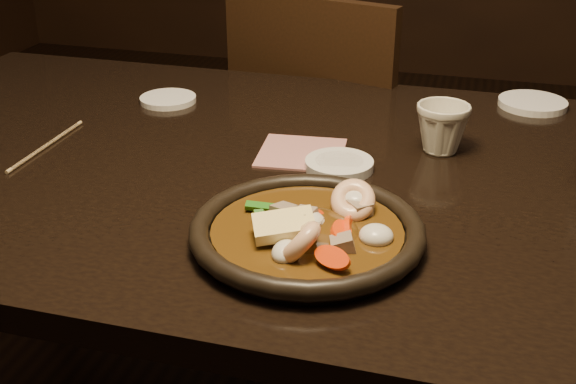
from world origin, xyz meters
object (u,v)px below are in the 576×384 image
(chair, at_px, (332,158))
(plate, at_px, (307,232))
(table, at_px, (280,206))
(tea_cup, at_px, (442,127))

(chair, distance_m, plate, 0.89)
(chair, bearing_deg, table, 109.84)
(table, bearing_deg, plate, -65.76)
(plate, xyz_separation_m, tea_cup, (0.14, 0.34, 0.03))
(table, height_order, tea_cup, tea_cup)
(table, height_order, plate, plate)
(chair, height_order, tea_cup, chair)
(chair, height_order, plate, chair)
(tea_cup, bearing_deg, table, -153.97)
(chair, bearing_deg, tea_cup, 135.89)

